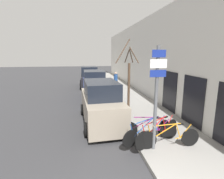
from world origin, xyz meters
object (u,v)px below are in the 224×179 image
Objects in this scene: signpost at (156,95)px; bicycle_1 at (158,132)px; bicycle_2 at (148,131)px; parked_car_1 at (94,86)px; street_tree at (129,81)px; parked_car_2 at (89,78)px; pedestrian_near at (116,79)px; bicycle_3 at (149,128)px; bicycle_0 at (169,137)px; parked_car_0 at (101,104)px.

bicycle_1 is (0.36, 0.44, -1.61)m from signpost.
parked_car_1 is at bearing -12.47° from bicycle_2.
parked_car_2 is at bearing 101.54° from street_tree.
bicycle_2 is 0.53× the size of parked_car_1.
bicycle_1 is at bearing -109.29° from pedestrian_near.
pedestrian_near is at bearing 86.42° from signpost.
street_tree is (-0.25, 3.67, 1.46)m from bicycle_1.
signpost reaches higher than bicycle_3.
parked_car_2 is at bearing 91.75° from parked_car_1.
pedestrian_near is (0.71, 11.34, -1.05)m from signpost.
bicycle_0 is at bearing -136.57° from bicycle_3.
parked_car_1 reaches higher than parked_car_2.
bicycle_3 is at bearing -55.21° from parked_car_0.
bicycle_1 is (-0.23, 0.46, 0.02)m from bicycle_0.
bicycle_1 is 3.36m from parked_car_0.
parked_car_0 reaches higher than bicycle_0.
street_tree is at bearing 88.49° from signpost.
bicycle_3 is at bearing -110.55° from pedestrian_near.
parked_car_2 is (-1.82, 13.55, -1.16)m from signpost.
parked_car_1 reaches higher than bicycle_2.
signpost is 11.41m from pedestrian_near.
bicycle_0 is 0.51m from bicycle_1.
bicycle_3 is 10.48m from pedestrian_near.
street_tree is (0.10, 3.51, 1.48)m from bicycle_2.
parked_car_1 is 1.04× the size of street_tree.
bicycle_3 is 0.51× the size of street_tree.
bicycle_0 is 0.55× the size of street_tree.
bicycle_0 is at bearing -108.06° from pedestrian_near.
parked_car_0 reaches higher than pedestrian_near.
parked_car_1 is 4.65m from street_tree.
pedestrian_near is 0.40× the size of street_tree.
bicycle_0 reaches higher than bicycle_3.
bicycle_1 is 10.92m from pedestrian_near.
street_tree is (-0.48, 4.13, 1.48)m from bicycle_0.
pedestrian_near reaches higher than bicycle_2.
bicycle_0 is at bearing 176.84° from bicycle_1.
parked_car_0 reaches higher than bicycle_1.
bicycle_1 is at bearing -138.48° from bicycle_2.
parked_car_0 is (-1.61, 2.53, 0.47)m from bicycle_2.
pedestrian_near is at bearing -41.54° from parked_car_2.
parked_car_0 reaches higher than bicycle_2.
pedestrian_near is 7.31m from street_tree.
parked_car_1 is at bearing 16.63° from bicycle_0.
parked_car_1 reaches higher than parked_car_0.
bicycle_0 is at bearing -83.42° from street_tree.
parked_car_0 is (-1.61, 3.13, -1.15)m from signpost.
bicycle_2 is at bearing -82.31° from parked_car_2.
street_tree is (0.11, 4.11, -0.14)m from signpost.
signpost is at bearing -79.37° from parked_car_1.
pedestrian_near is (2.32, 8.21, 0.09)m from parked_car_0.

